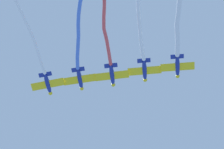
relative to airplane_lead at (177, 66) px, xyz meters
The scene contains 9 objects.
airplane_lead is the anchor object (origin of this frame).
airplane_left_wing 6.95m from the airplane_lead, 36.71° to the left, with size 6.53×5.89×1.80m.
smoke_trail_left_wing 13.43m from the airplane_lead, 96.86° to the left, with size 12.06×15.03×1.37m.
airplane_right_wing 13.89m from the airplane_lead, 36.71° to the left, with size 6.64×5.83×1.80m.
smoke_trail_right_wing 19.03m from the airplane_lead, 82.72° to the left, with size 16.07×16.67×2.86m.
airplane_slot 20.84m from the airplane_lead, 36.71° to the left, with size 6.75×5.77×1.80m.
smoke_trail_slot 21.95m from the airplane_lead, 65.57° to the left, with size 13.29×11.21×1.41m.
airplane_trail 27.78m from the airplane_lead, 36.71° to the left, with size 6.87×5.67×1.80m.
smoke_trail_trail 33.67m from the airplane_lead, 62.08° to the left, with size 10.24×22.96×3.88m.
Camera 1 is at (-19.03, 24.81, 2.69)m, focal length 69.32 mm.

